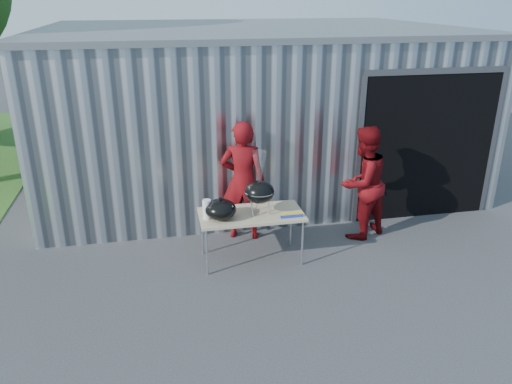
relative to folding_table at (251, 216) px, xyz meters
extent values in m
plane|color=#37373A|center=(-0.05, -0.73, -0.71)|extent=(80.00, 80.00, 0.00)
cube|color=silver|center=(0.75, 3.97, 0.79)|extent=(8.00, 6.00, 3.00)
cube|color=slate|center=(0.75, 3.97, 2.34)|extent=(8.20, 6.20, 0.10)
cube|color=black|center=(3.25, 1.54, 0.54)|extent=(2.40, 1.20, 2.50)
cube|color=#4C4C51|center=(3.25, 0.97, 1.84)|extent=(2.52, 0.08, 0.10)
cube|color=tan|center=(0.00, 0.00, 0.02)|extent=(1.50, 0.75, 0.04)
cylinder|color=silver|center=(-0.69, -0.32, -0.35)|extent=(0.03, 0.03, 0.71)
cylinder|color=silver|center=(0.69, -0.32, -0.35)|extent=(0.03, 0.03, 0.71)
cylinder|color=silver|center=(-0.69, 0.31, -0.35)|extent=(0.03, 0.03, 0.71)
cylinder|color=silver|center=(0.69, 0.31, -0.35)|extent=(0.03, 0.03, 0.71)
ellipsoid|color=black|center=(0.12, -0.03, 0.38)|extent=(0.42, 0.42, 0.32)
cylinder|color=silver|center=(0.12, -0.03, 0.39)|extent=(0.43, 0.43, 0.02)
cylinder|color=silver|center=(0.12, -0.03, 0.40)|extent=(0.41, 0.41, 0.01)
cylinder|color=silver|center=(0.12, 0.11, 0.16)|extent=(0.02, 0.02, 0.24)
cylinder|color=silver|center=(-0.01, -0.10, 0.16)|extent=(0.02, 0.02, 0.24)
cylinder|color=silver|center=(0.24, -0.10, 0.16)|extent=(0.02, 0.02, 0.24)
cylinder|color=#C26845|center=(-0.02, -0.03, 0.41)|extent=(0.02, 0.14, 0.02)
cylinder|color=#C26845|center=(0.02, -0.03, 0.41)|extent=(0.02, 0.14, 0.02)
cylinder|color=#C26845|center=(0.05, -0.03, 0.41)|extent=(0.02, 0.14, 0.02)
cylinder|color=#C26845|center=(0.08, -0.03, 0.41)|extent=(0.02, 0.14, 0.02)
cylinder|color=#C26845|center=(0.12, -0.03, 0.41)|extent=(0.02, 0.14, 0.02)
cylinder|color=#C26845|center=(0.15, -0.03, 0.41)|extent=(0.02, 0.14, 0.02)
cylinder|color=#C26845|center=(0.18, -0.03, 0.41)|extent=(0.02, 0.14, 0.02)
cylinder|color=#C26845|center=(0.21, -0.03, 0.41)|extent=(0.02, 0.14, 0.02)
cylinder|color=#C26845|center=(0.25, -0.03, 0.41)|extent=(0.02, 0.14, 0.02)
cone|color=silver|center=(0.12, -0.03, 0.70)|extent=(0.20, 0.20, 0.55)
ellipsoid|color=black|center=(-0.45, -0.10, 0.18)|extent=(0.44, 0.44, 0.29)
cylinder|color=black|center=(-0.45, -0.10, 0.34)|extent=(0.05, 0.05, 0.03)
cylinder|color=white|center=(-0.64, -0.05, 0.18)|extent=(0.12, 0.12, 0.28)
cube|color=white|center=(-0.55, 0.21, 0.09)|extent=(0.20, 0.15, 0.10)
cube|color=#1B34B4|center=(0.53, -0.25, 0.07)|extent=(0.32, 0.05, 0.05)
cube|color=yellow|center=(0.53, -0.25, 0.10)|extent=(0.32, 0.05, 0.01)
imported|color=#63090D|center=(0.02, 0.78, 0.25)|extent=(0.81, 0.65, 1.93)
imported|color=#63090D|center=(1.89, 0.45, 0.21)|extent=(1.10, 1.01, 1.83)
camera|label=1|loc=(-1.24, -6.46, 2.98)|focal=35.00mm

